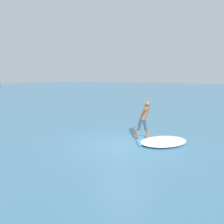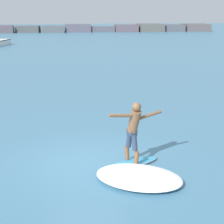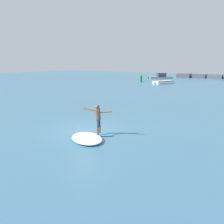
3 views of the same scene
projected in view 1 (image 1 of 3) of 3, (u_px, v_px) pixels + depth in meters
name	position (u px, v px, depth m)	size (l,w,h in m)	color
ground_plane	(123.00, 146.00, 9.71)	(200.00, 200.00, 0.00)	teal
surfboard	(142.00, 139.00, 10.53)	(1.95, 1.23, 0.22)	#3A9CCB
surfer	(145.00, 117.00, 10.37)	(1.60, 0.87, 1.81)	brown
wave_foam_at_tail	(163.00, 141.00, 9.96)	(2.79, 2.52, 0.23)	white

